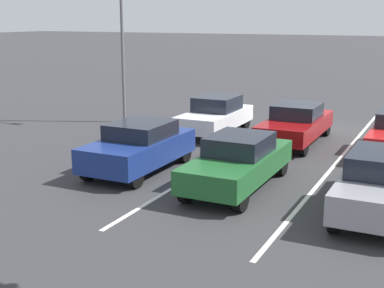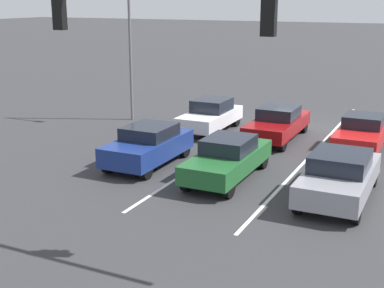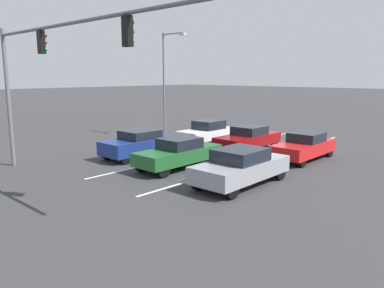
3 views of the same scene
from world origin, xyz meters
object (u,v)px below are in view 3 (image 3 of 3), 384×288
at_px(car_darkgreen_midlane_front, 179,153).
at_px(car_red_leftlane_second, 304,146).
at_px(car_gray_leftlane_front, 241,166).
at_px(car_navy_rightlane_front, 139,143).
at_px(traffic_signal_gantry, 45,61).
at_px(street_lamp_right_shoulder, 166,76).
at_px(car_white_rightlane_second, 207,132).
at_px(car_maroon_midlane_second, 248,138).

xyz_separation_m(car_darkgreen_midlane_front, car_red_leftlane_second, (-3.68, -5.99, -0.04)).
distance_m(car_gray_leftlane_front, car_red_leftlane_second, 6.30).
bearing_deg(car_red_leftlane_second, car_navy_rightlane_front, 39.08).
xyz_separation_m(car_red_leftlane_second, traffic_signal_gantry, (6.17, 11.29, 4.39)).
height_order(car_gray_leftlane_front, traffic_signal_gantry, traffic_signal_gantry).
bearing_deg(car_gray_leftlane_front, car_navy_rightlane_front, -4.36).
xyz_separation_m(car_navy_rightlane_front, street_lamp_right_shoulder, (4.51, -6.49, 3.69)).
height_order(car_darkgreen_midlane_front, car_red_leftlane_second, car_darkgreen_midlane_front).
xyz_separation_m(car_darkgreen_midlane_front, street_lamp_right_shoulder, (7.90, -6.74, 3.70)).
height_order(car_gray_leftlane_front, car_white_rightlane_second, car_gray_leftlane_front).
distance_m(car_navy_rightlane_front, car_gray_leftlane_front, 7.35).
distance_m(car_darkgreen_midlane_front, car_navy_rightlane_front, 3.40).
height_order(car_darkgreen_midlane_front, street_lamp_right_shoulder, street_lamp_right_shoulder).
bearing_deg(street_lamp_right_shoulder, car_gray_leftlane_front, 149.24).
xyz_separation_m(car_gray_leftlane_front, car_white_rightlane_second, (7.36, -6.54, -0.02)).
height_order(car_navy_rightlane_front, car_white_rightlane_second, car_white_rightlane_second).
bearing_deg(car_gray_leftlane_front, traffic_signal_gantry, 37.83).
bearing_deg(car_darkgreen_midlane_front, car_gray_leftlane_front, 175.53).
height_order(car_red_leftlane_second, traffic_signal_gantry, traffic_signal_gantry).
distance_m(car_navy_rightlane_front, car_red_leftlane_second, 9.10).
relative_size(car_gray_leftlane_front, car_white_rightlane_second, 1.11).
bearing_deg(street_lamp_right_shoulder, car_darkgreen_midlane_front, 139.52).
relative_size(car_white_rightlane_second, traffic_signal_gantry, 0.32).
xyz_separation_m(car_navy_rightlane_front, car_maroon_midlane_second, (-3.35, -5.87, -0.03)).
bearing_deg(car_maroon_midlane_second, car_red_leftlane_second, 177.95).
distance_m(car_white_rightlane_second, car_red_leftlane_second, 7.10).
relative_size(car_maroon_midlane_second, street_lamp_right_shoulder, 0.63).
bearing_deg(car_white_rightlane_second, street_lamp_right_shoulder, -6.53).
relative_size(car_darkgreen_midlane_front, car_maroon_midlane_second, 0.98).
relative_size(car_white_rightlane_second, street_lamp_right_shoulder, 0.55).
bearing_deg(car_navy_rightlane_front, car_gray_leftlane_front, 175.64).
bearing_deg(car_darkgreen_midlane_front, traffic_signal_gantry, 64.85).
relative_size(car_maroon_midlane_second, traffic_signal_gantry, 0.36).
bearing_deg(car_white_rightlane_second, car_red_leftlane_second, 178.06).
height_order(car_darkgreen_midlane_front, car_navy_rightlane_front, car_navy_rightlane_front).
bearing_deg(traffic_signal_gantry, car_navy_rightlane_front, -80.82).
xyz_separation_m(car_gray_leftlane_front, traffic_signal_gantry, (6.43, 5.00, 4.33)).
distance_m(car_darkgreen_midlane_front, traffic_signal_gantry, 7.30).
xyz_separation_m(car_maroon_midlane_second, car_white_rightlane_second, (3.38, -0.11, 0.02)).
xyz_separation_m(car_navy_rightlane_front, traffic_signal_gantry, (-0.90, 5.55, 4.34)).
xyz_separation_m(car_darkgreen_midlane_front, car_maroon_midlane_second, (0.04, -6.12, -0.02)).
bearing_deg(street_lamp_right_shoulder, car_red_leftlane_second, 176.28).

